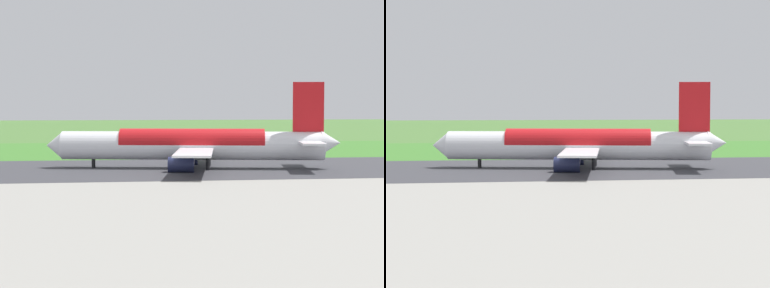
% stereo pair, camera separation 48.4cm
% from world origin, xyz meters
% --- Properties ---
extents(ground_plane, '(800.00, 800.00, 0.00)m').
position_xyz_m(ground_plane, '(0.00, 0.00, 0.00)').
color(ground_plane, '#477233').
extents(runway_asphalt, '(600.00, 41.76, 0.06)m').
position_xyz_m(runway_asphalt, '(0.00, 0.00, 0.03)').
color(runway_asphalt, '#38383D').
rests_on(runway_asphalt, ground).
extents(grass_verge_foreground, '(600.00, 80.00, 0.04)m').
position_xyz_m(grass_verge_foreground, '(0.00, -47.44, 0.02)').
color(grass_verge_foreground, '#3C782B').
rests_on(grass_verge_foreground, ground).
extents(airliner_main, '(53.89, 44.35, 15.88)m').
position_xyz_m(airliner_main, '(7.34, 0.07, 4.35)').
color(airliner_main, white).
rests_on(airliner_main, ground).
extents(no_stopping_sign, '(0.60, 0.10, 2.58)m').
position_xyz_m(no_stopping_sign, '(-13.79, -50.70, 1.53)').
color(no_stopping_sign, slate).
rests_on(no_stopping_sign, ground).
extents(traffic_cone_orange, '(0.40, 0.40, 0.55)m').
position_xyz_m(traffic_cone_orange, '(-5.99, -51.32, 0.28)').
color(traffic_cone_orange, orange).
rests_on(traffic_cone_orange, ground).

